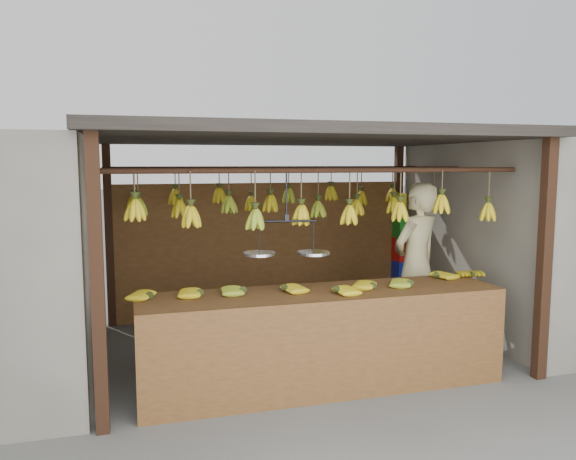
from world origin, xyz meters
name	(u,v)px	position (x,y,z in m)	size (l,w,h in m)	color
ground	(295,348)	(0.00, 0.00, 0.00)	(80.00, 80.00, 0.00)	#5B5B57
stall	(287,171)	(0.00, 0.33, 1.97)	(4.30, 3.30, 2.40)	black
neighbor_right	(565,235)	(3.60, 0.00, 1.15)	(3.00, 3.00, 2.30)	slate
counter	(327,315)	(-0.07, -1.22, 0.71)	(3.46, 0.76, 0.96)	brown
hanging_bananas	(295,205)	(0.00, 0.00, 1.61)	(3.58, 2.24, 0.40)	gold
balance_scale	(286,249)	(-0.39, -1.00, 1.28)	(0.78, 0.39, 0.77)	black
vendor	(416,264)	(1.37, -0.21, 0.92)	(0.67, 0.44, 1.85)	beige
bag_bundles	(398,239)	(1.94, 1.35, 0.99)	(0.08, 0.26, 1.31)	yellow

